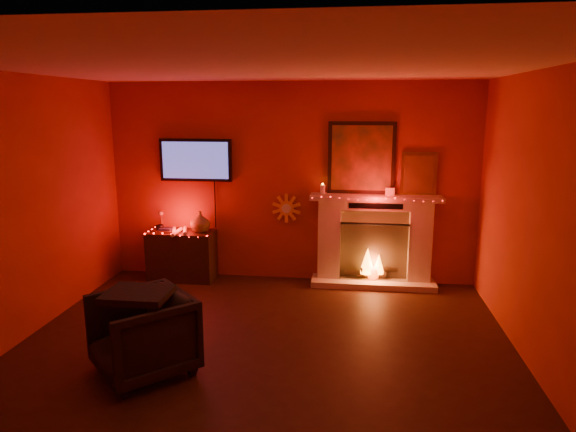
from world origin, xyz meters
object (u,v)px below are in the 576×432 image
(tv, at_px, (196,160))
(armchair, at_px, (143,335))
(sunburst_clock, at_px, (286,208))
(fireplace, at_px, (374,232))
(console_table, at_px, (183,252))

(tv, bearing_deg, armchair, -83.61)
(sunburst_clock, xyz_separation_m, armchair, (-0.94, -2.77, -0.63))
(tv, xyz_separation_m, armchair, (0.31, -2.75, -1.28))
(fireplace, distance_m, tv, 2.61)
(fireplace, bearing_deg, tv, 178.50)
(sunburst_clock, distance_m, armchair, 3.00)
(sunburst_clock, height_order, console_table, sunburst_clock)
(fireplace, distance_m, console_table, 2.64)
(sunburst_clock, bearing_deg, console_table, -171.19)
(tv, distance_m, armchair, 3.05)
(sunburst_clock, bearing_deg, tv, -178.76)
(console_table, distance_m, armchair, 2.60)
(sunburst_clock, relative_size, armchair, 0.49)
(sunburst_clock, bearing_deg, armchair, -108.74)
(tv, height_order, armchair, tv)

